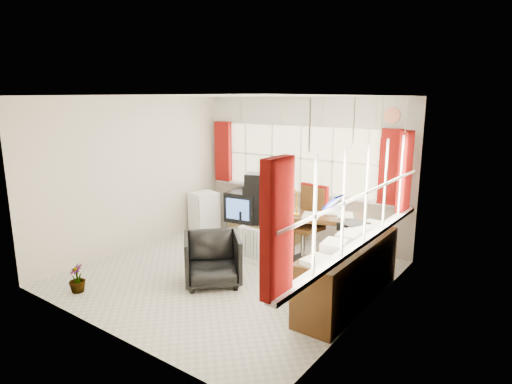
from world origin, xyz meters
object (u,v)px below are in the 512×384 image
(crt_tv, at_px, (245,206))
(tv_bench, at_px, (266,229))
(desk, at_px, (315,236))
(office_chair, at_px, (212,259))
(mini_fridge, at_px, (204,212))
(credenza, at_px, (349,271))
(radiator, at_px, (252,249))
(task_chair, at_px, (309,222))
(desk_lamp, at_px, (297,197))

(crt_tv, bearing_deg, tv_bench, 11.45)
(desk, relative_size, office_chair, 1.99)
(mini_fridge, bearing_deg, credenza, -17.31)
(radiator, bearing_deg, task_chair, 39.00)
(crt_tv, bearing_deg, mini_fridge, -150.20)
(desk_lamp, bearing_deg, mini_fridge, 169.74)
(desk, xyz_separation_m, radiator, (-0.80, -0.53, -0.21))
(tv_bench, relative_size, crt_tv, 2.08)
(radiator, distance_m, mini_fridge, 1.80)
(radiator, height_order, mini_fridge, mini_fridge)
(credenza, xyz_separation_m, crt_tv, (-2.70, 1.43, 0.13))
(office_chair, height_order, tv_bench, office_chair)
(office_chair, xyz_separation_m, radiator, (-0.02, 0.91, -0.12))
(desk, bearing_deg, radiator, -146.58)
(radiator, bearing_deg, office_chair, -88.97)
(desk_lamp, height_order, office_chair, desk_lamp)
(office_chair, bearing_deg, crt_tv, 70.99)
(tv_bench, distance_m, mini_fridge, 1.22)
(desk_lamp, distance_m, mini_fridge, 2.36)
(credenza, relative_size, tv_bench, 1.43)
(desk_lamp, height_order, credenza, desk_lamp)
(desk, relative_size, crt_tv, 2.24)
(desk, bearing_deg, desk_lamp, -135.57)
(radiator, bearing_deg, mini_fridge, 156.15)
(credenza, relative_size, mini_fridge, 2.64)
(tv_bench, xyz_separation_m, mini_fridge, (-1.09, -0.47, 0.25))
(credenza, distance_m, tv_bench, 2.75)
(task_chair, relative_size, tv_bench, 0.86)
(task_chair, bearing_deg, office_chair, -114.32)
(credenza, bearing_deg, desk_lamp, 150.44)
(task_chair, bearing_deg, desk_lamp, -111.11)
(desk, distance_m, radiator, 0.98)
(credenza, bearing_deg, radiator, 169.35)
(desk, distance_m, credenza, 1.26)
(desk_lamp, relative_size, task_chair, 0.32)
(desk_lamp, height_order, radiator, desk_lamp)
(credenza, height_order, mini_fridge, credenza)
(radiator, relative_size, tv_bench, 0.39)
(desk, xyz_separation_m, crt_tv, (-1.77, 0.58, 0.09))
(radiator, relative_size, mini_fridge, 0.72)
(office_chair, xyz_separation_m, tv_bench, (-0.56, 2.11, -0.22))
(radiator, xyz_separation_m, mini_fridge, (-1.64, 0.73, 0.16))
(credenza, bearing_deg, mini_fridge, 162.69)
(office_chair, distance_m, crt_tv, 2.26)
(desk_lamp, relative_size, mini_fridge, 0.51)
(credenza, distance_m, mini_fridge, 3.53)
(desk_lamp, height_order, tv_bench, desk_lamp)
(radiator, xyz_separation_m, tv_bench, (-0.55, 1.19, -0.10))
(radiator, bearing_deg, crt_tv, 131.17)
(radiator, relative_size, crt_tv, 0.81)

